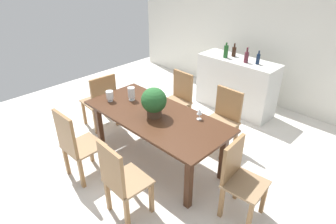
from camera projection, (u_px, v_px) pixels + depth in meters
ground_plane at (168, 153)px, 4.21m from camera, size 7.04×7.04×0.00m
back_wall at (267, 34)px, 5.19m from camera, size 6.40×0.10×2.60m
dining_table at (156, 121)px, 3.75m from camera, size 2.01×0.92×0.75m
chair_far_right at (224, 116)px, 4.12m from camera, size 0.47×0.42×0.92m
chair_far_left at (178, 97)px, 4.67m from camera, size 0.46×0.45×0.93m
chair_near_right at (120, 179)px, 2.95m from camera, size 0.45×0.42×0.97m
chair_head_end at (101, 99)px, 4.59m from camera, size 0.51×0.51×0.94m
chair_near_left at (75, 143)px, 3.49m from camera, size 0.45×0.45×0.99m
chair_foot_end at (239, 176)px, 3.02m from camera, size 0.44×0.46×0.92m
flower_centerpiece at (154, 101)px, 3.57m from camera, size 0.33×0.33×0.39m
crystal_vase_left at (110, 95)px, 4.00m from camera, size 0.10×0.10×0.15m
crystal_vase_center_near at (131, 93)px, 4.02m from camera, size 0.10×0.10×0.19m
wine_glass at (199, 112)px, 3.55m from camera, size 0.07×0.07×0.15m
kitchen_counter at (236, 85)px, 5.18m from camera, size 1.43×0.52×0.98m
wine_bottle_tall at (258, 59)px, 4.68m from camera, size 0.06×0.06×0.23m
wine_bottle_green at (226, 51)px, 4.97m from camera, size 0.08×0.08×0.26m
wine_bottle_clear at (246, 57)px, 4.75m from camera, size 0.07×0.07×0.26m
wine_bottle_amber at (234, 51)px, 5.04m from camera, size 0.07×0.07×0.23m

